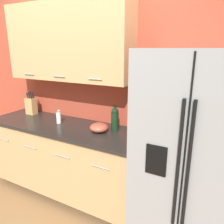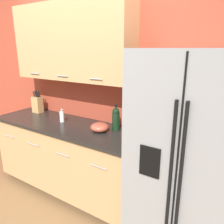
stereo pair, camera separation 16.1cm
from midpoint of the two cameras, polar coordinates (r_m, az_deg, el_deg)
wall_back at (r=2.75m, az=-5.04°, el=8.70°), size 10.00×0.39×2.60m
counter_unit at (r=2.89m, az=-9.81°, el=-11.49°), size 2.01×0.64×0.92m
refrigerator at (r=2.03m, az=21.66°, el=-11.30°), size 0.89×0.78×1.81m
knife_block at (r=3.25m, az=-17.58°, el=1.95°), size 0.14×0.10×0.32m
wine_bottle at (r=2.41m, az=2.92°, el=-1.74°), size 0.08×0.08×0.29m
soap_dispenser at (r=2.76m, az=-11.32°, el=-1.19°), size 0.06×0.06×0.17m
mixing_bowl at (r=2.40m, az=-1.33°, el=-4.00°), size 0.20×0.20×0.10m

